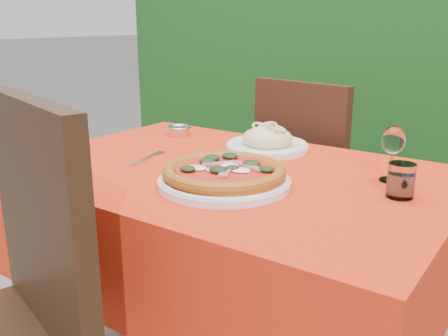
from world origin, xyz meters
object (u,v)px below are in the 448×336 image
Objects in this scene: wine_glass at (393,142)px; steel_ramekin at (179,131)px; fork at (144,159)px; pasta_plate at (267,142)px; chair_far at (312,178)px; water_glass at (401,182)px; pizza_plate at (224,175)px.

steel_ramekin is at bearing 172.73° from wine_glass.
wine_glass is 0.74m from fork.
pasta_plate is at bearing 41.84° from fork.
pasta_plate is 1.41× the size of fork.
chair_far is 11.47× the size of steel_ramekin.
pasta_plate is 3.18× the size of water_glass.
chair_far is at bearing 129.72° from water_glass.
pasta_plate is 0.41m from fork.
pizza_plate is 4.85× the size of water_glass.
fork is (-0.35, 0.06, -0.03)m from pizza_plate.
water_glass is at bearing -14.02° from steel_ramekin.
steel_ramekin is (-0.37, -0.40, 0.22)m from chair_far.
steel_ramekin is at bearing 56.78° from chair_far.
steel_ramekin is at bearing 140.79° from pizza_plate.
chair_far is 0.75m from wine_glass.
chair_far reaches higher than wine_glass.
fork is (-0.75, -0.11, -0.04)m from water_glass.
pizza_plate is at bearing -21.42° from fork.
steel_ramekin is (-0.14, 0.33, 0.01)m from fork.
chair_far is at bearing 132.09° from wine_glass.
pasta_plate is 0.46m from wine_glass.
chair_far is at bearing 46.78° from steel_ramekin.
pizza_plate is 0.36m from fork.
fork is at bearing -171.64° from water_glass.
wine_glass is (-0.06, 0.12, 0.07)m from water_glass.
wine_glass is (0.44, -0.10, 0.08)m from pasta_plate.
pasta_plate is 1.79× the size of wine_glass.
chair_far reaches higher than water_glass.
fork is (-0.69, -0.23, -0.10)m from wine_glass.
pizza_plate is 2.16× the size of fork.
water_glass is at bearing -62.68° from wine_glass.
chair_far reaches higher than steel_ramekin.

